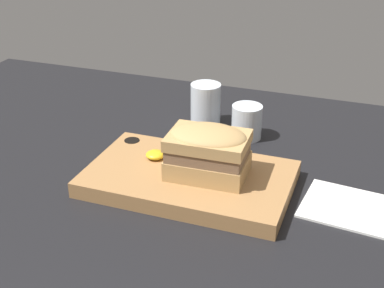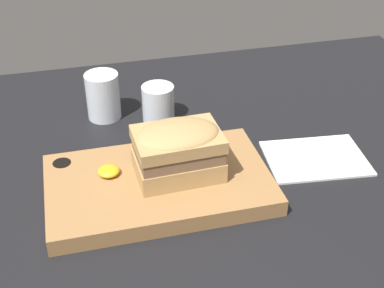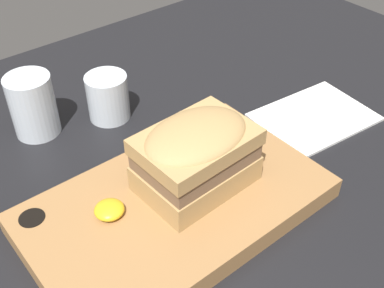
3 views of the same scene
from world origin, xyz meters
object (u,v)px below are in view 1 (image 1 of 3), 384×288
wine_glass (247,124)px  sandwich (208,150)px  serving_board (189,179)px  napkin (357,208)px  water_glass (206,107)px

wine_glass → sandwich: bearing=-92.8°
serving_board → napkin: serving_board is taller
wine_glass → serving_board: bearing=-101.4°
water_glass → wine_glass: water_glass is taller
sandwich → water_glass: (-8.91, 25.09, -3.51)cm
water_glass → napkin: bearing=-34.5°
wine_glass → napkin: 30.74cm
serving_board → water_glass: (-5.57, 25.36, 2.54)cm
serving_board → sandwich: size_ratio=2.58×
serving_board → water_glass: water_glass is taller
sandwich → napkin: size_ratio=0.75×
sandwich → water_glass: bearing=109.6°
water_glass → napkin: size_ratio=0.50×
sandwich → water_glass: size_ratio=1.49×
serving_board → wine_glass: 22.41cm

